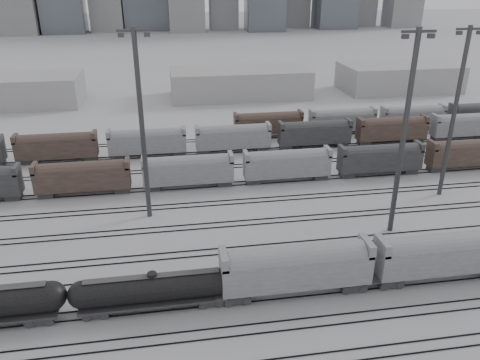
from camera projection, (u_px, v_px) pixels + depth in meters
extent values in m
plane|color=silver|center=(289.00, 300.00, 51.59)|extent=(900.00, 900.00, 0.00)
cube|color=black|center=(312.00, 354.00, 44.06)|extent=(220.00, 0.07, 0.16)
cube|color=black|center=(301.00, 328.00, 47.29)|extent=(220.00, 0.07, 0.16)
cube|color=black|center=(297.00, 319.00, 48.59)|extent=(220.00, 0.07, 0.16)
cube|color=black|center=(288.00, 298.00, 51.81)|extent=(220.00, 0.07, 0.16)
cube|color=black|center=(285.00, 290.00, 53.11)|extent=(220.00, 0.07, 0.16)
cube|color=black|center=(278.00, 272.00, 56.33)|extent=(220.00, 0.07, 0.16)
cube|color=black|center=(275.00, 265.00, 57.63)|extent=(220.00, 0.07, 0.16)
cube|color=black|center=(269.00, 250.00, 60.85)|extent=(220.00, 0.07, 0.16)
cube|color=black|center=(266.00, 244.00, 62.15)|extent=(220.00, 0.07, 0.16)
cube|color=black|center=(258.00, 224.00, 67.18)|extent=(220.00, 0.07, 0.16)
cube|color=black|center=(256.00, 219.00, 68.48)|extent=(220.00, 0.07, 0.16)
cube|color=black|center=(249.00, 203.00, 73.51)|extent=(220.00, 0.07, 0.16)
cube|color=black|center=(248.00, 199.00, 74.81)|extent=(220.00, 0.07, 0.16)
cube|color=black|center=(242.00, 185.00, 79.84)|extent=(220.00, 0.07, 0.16)
cube|color=black|center=(241.00, 181.00, 81.14)|extent=(220.00, 0.07, 0.16)
cube|color=black|center=(235.00, 167.00, 87.07)|extent=(220.00, 0.07, 0.16)
cube|color=black|center=(234.00, 165.00, 88.37)|extent=(220.00, 0.07, 0.16)
cube|color=black|center=(229.00, 153.00, 94.31)|extent=(220.00, 0.07, 0.16)
cube|color=black|center=(228.00, 150.00, 95.61)|extent=(220.00, 0.07, 0.16)
cube|color=black|center=(224.00, 140.00, 101.54)|extent=(220.00, 0.07, 0.16)
cube|color=black|center=(223.00, 138.00, 102.84)|extent=(220.00, 0.07, 0.16)
cube|color=#252628|center=(41.00, 315.00, 48.37)|extent=(2.80, 2.26, 0.75)
sphere|color=black|center=(51.00, 296.00, 47.66)|extent=(3.12, 3.12, 3.12)
cube|color=#252628|center=(97.00, 310.00, 49.21)|extent=(2.61, 2.11, 0.70)
cube|color=#252628|center=(210.00, 298.00, 50.99)|extent=(2.61, 2.11, 0.70)
cube|color=#252628|center=(154.00, 300.00, 49.90)|extent=(15.54, 2.71, 0.25)
cylinder|color=black|center=(153.00, 288.00, 49.26)|extent=(14.54, 2.91, 2.91)
sphere|color=black|center=(82.00, 295.00, 48.18)|extent=(2.91, 2.91, 2.91)
sphere|color=black|center=(221.00, 281.00, 50.34)|extent=(2.91, 2.91, 2.91)
cylinder|color=black|center=(152.00, 275.00, 48.62)|extent=(1.00, 1.00, 0.50)
cube|color=#252628|center=(152.00, 276.00, 48.66)|extent=(14.03, 0.90, 0.06)
cube|color=#252628|center=(236.00, 295.00, 51.39)|extent=(2.89, 2.33, 0.78)
cube|color=#252628|center=(351.00, 283.00, 53.37)|extent=(2.89, 2.33, 0.78)
cube|color=gray|center=(296.00, 270.00, 51.34)|extent=(16.65, 3.33, 3.55)
cylinder|color=gray|center=(297.00, 259.00, 50.80)|extent=(15.09, 3.22, 3.22)
cube|color=gray|center=(224.00, 259.00, 49.26)|extent=(0.78, 3.33, 1.55)
cube|color=gray|center=(367.00, 246.00, 51.63)|extent=(0.78, 3.33, 1.55)
cone|color=#252628|center=(295.00, 286.00, 52.20)|extent=(2.66, 2.66, 1.00)
cube|color=#252628|center=(388.00, 280.00, 54.04)|extent=(2.81, 2.27, 0.76)
cube|color=gray|center=(443.00, 256.00, 53.98)|extent=(16.21, 3.24, 3.46)
cylinder|color=gray|center=(445.00, 246.00, 53.46)|extent=(14.70, 3.13, 3.13)
cube|color=gray|center=(382.00, 246.00, 51.96)|extent=(0.76, 3.24, 1.51)
cone|color=#252628|center=(440.00, 271.00, 54.83)|extent=(2.59, 2.59, 0.97)
cylinder|color=#37373A|center=(142.00, 129.00, 64.29)|extent=(0.69, 0.69, 27.04)
cube|color=#37373A|center=(134.00, 30.00, 59.09)|extent=(4.33, 0.32, 0.32)
cube|color=#37373A|center=(121.00, 35.00, 59.06)|extent=(0.76, 0.54, 0.54)
cube|color=#37373A|center=(147.00, 35.00, 59.54)|extent=(0.76, 0.54, 0.54)
cylinder|color=#37373A|center=(403.00, 138.00, 60.30)|extent=(0.70, 0.70, 27.38)
cube|color=#37373A|center=(419.00, 31.00, 55.04)|extent=(4.38, 0.33, 0.33)
cube|color=#37373A|center=(405.00, 36.00, 55.01)|extent=(0.77, 0.55, 0.55)
cube|color=#37373A|center=(431.00, 36.00, 55.50)|extent=(0.77, 0.55, 0.55)
cylinder|color=#37373A|center=(454.00, 116.00, 71.32)|extent=(0.68, 0.68, 26.47)
cube|color=#37373A|center=(470.00, 29.00, 66.23)|extent=(4.24, 0.32, 0.32)
cube|color=#37373A|center=(459.00, 33.00, 66.21)|extent=(0.74, 0.53, 0.53)
cube|color=#37373A|center=(480.00, 32.00, 66.68)|extent=(0.74, 0.53, 0.53)
cube|color=brown|center=(83.00, 178.00, 75.54)|extent=(15.00, 3.00, 5.60)
cube|color=gray|center=(188.00, 172.00, 78.07)|extent=(15.00, 3.00, 5.60)
cube|color=gray|center=(287.00, 166.00, 80.59)|extent=(15.00, 3.00, 5.60)
cube|color=#252628|center=(380.00, 160.00, 83.11)|extent=(15.00, 3.00, 5.60)
cube|color=brown|center=(467.00, 155.00, 85.63)|extent=(15.00, 3.00, 5.60)
cube|color=brown|center=(57.00, 148.00, 88.97)|extent=(15.00, 3.00, 5.60)
cube|color=gray|center=(147.00, 143.00, 91.50)|extent=(15.00, 3.00, 5.60)
cube|color=gray|center=(233.00, 139.00, 94.02)|extent=(15.00, 3.00, 5.60)
cube|color=#252628|center=(314.00, 134.00, 96.54)|extent=(15.00, 3.00, 5.60)
cube|color=brown|center=(392.00, 130.00, 99.06)|extent=(15.00, 3.00, 5.60)
cube|color=gray|center=(465.00, 126.00, 101.58)|extent=(15.00, 3.00, 5.60)
cube|color=brown|center=(268.00, 125.00, 102.58)|extent=(15.00, 3.00, 5.60)
cube|color=gray|center=(342.00, 121.00, 105.11)|extent=(15.00, 3.00, 5.60)
cube|color=gray|center=(412.00, 118.00, 107.63)|extent=(15.00, 3.00, 5.60)
cube|color=#252628|center=(480.00, 115.00, 110.15)|extent=(15.00, 3.00, 5.60)
cube|color=#AAAAAD|center=(240.00, 83.00, 137.37)|extent=(40.00, 18.00, 8.00)
cube|color=#AAAAAD|center=(399.00, 77.00, 144.78)|extent=(35.00, 18.00, 8.00)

